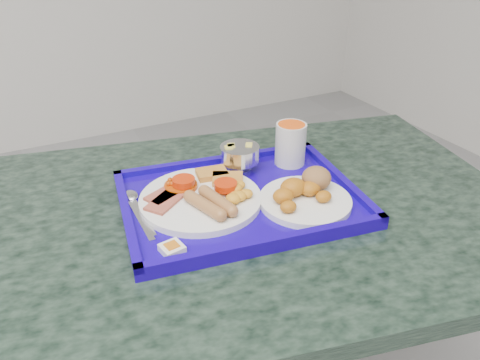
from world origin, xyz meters
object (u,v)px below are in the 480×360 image
object	(u,v)px
table	(248,274)
main_plate	(204,196)
fruit_bowl	(240,154)
juice_cup	(291,143)
tray	(240,200)
bread_plate	(305,194)

from	to	relation	value
table	main_plate	world-z (taller)	main_plate
table	fruit_bowl	distance (m)	0.26
fruit_bowl	juice_cup	xyz separation A→B (m)	(0.12, -0.02, 0.01)
juice_cup	table	bearing A→B (deg)	-148.17
fruit_bowl	main_plate	bearing A→B (deg)	-144.79
tray	fruit_bowl	world-z (taller)	fruit_bowl
table	tray	world-z (taller)	tray
tray	main_plate	distance (m)	0.07
tray	fruit_bowl	bearing A→B (deg)	63.50
main_plate	bread_plate	world-z (taller)	bread_plate
tray	fruit_bowl	size ratio (longest dim) A/B	5.93
bread_plate	fruit_bowl	size ratio (longest dim) A/B	2.10
main_plate	bread_plate	size ratio (longest dim) A/B	1.33
table	main_plate	bearing A→B (deg)	157.34
main_plate	bread_plate	distance (m)	0.20
table	main_plate	xyz separation A→B (m)	(-0.08, 0.03, 0.21)
main_plate	fruit_bowl	distance (m)	0.15
bread_plate	juice_cup	xyz separation A→B (m)	(0.06, 0.15, 0.03)
tray	bread_plate	xyz separation A→B (m)	(0.11, -0.07, 0.02)
juice_cup	bread_plate	bearing A→B (deg)	-111.77
bread_plate	table	bearing A→B (deg)	149.20
table	fruit_bowl	bearing A→B (deg)	71.18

